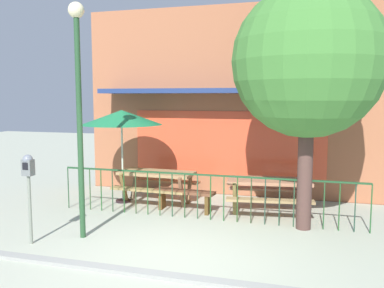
# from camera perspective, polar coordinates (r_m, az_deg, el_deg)

# --- Properties ---
(ground) EXTENTS (40.00, 40.00, 0.00)m
(ground) POSITION_cam_1_polar(r_m,az_deg,el_deg) (6.89, -3.10, -15.36)
(ground) COLOR #A8AE9A
(pub_storefront) EXTENTS (7.73, 1.32, 4.90)m
(pub_storefront) POSITION_cam_1_polar(r_m,az_deg,el_deg) (10.98, 5.08, 5.84)
(pub_storefront) COLOR brown
(pub_storefront) RESTS_ON ground
(patio_fence_front) EXTENTS (6.51, 0.04, 0.97)m
(patio_fence_front) POSITION_cam_1_polar(r_m,az_deg,el_deg) (8.69, 1.67, -6.15)
(patio_fence_front) COLOR #1D4424
(patio_fence_front) RESTS_ON ground
(picnic_table_left) EXTENTS (1.84, 1.42, 0.79)m
(picnic_table_left) POSITION_cam_1_polar(r_m,az_deg,el_deg) (10.05, -4.89, -4.73)
(picnic_table_left) COLOR #9E7A51
(picnic_table_left) RESTS_ON ground
(picnic_table_right) EXTENTS (1.97, 1.59, 0.79)m
(picnic_table_right) POSITION_cam_1_polar(r_m,az_deg,el_deg) (9.24, 10.57, -5.81)
(picnic_table_right) COLOR #A56F51
(picnic_table_right) RESTS_ON ground
(patio_umbrella) EXTENTS (1.96, 1.96, 2.25)m
(patio_umbrella) POSITION_cam_1_polar(r_m,az_deg,el_deg) (10.09, -9.68, 3.57)
(patio_umbrella) COLOR black
(patio_umbrella) RESTS_ON ground
(patio_bench) EXTENTS (1.43, 0.46, 0.48)m
(patio_bench) POSITION_cam_1_polar(r_m,az_deg,el_deg) (9.37, -1.05, -7.15)
(patio_bench) COLOR brown
(patio_bench) RESTS_ON ground
(parking_meter_near) EXTENTS (0.18, 0.17, 1.58)m
(parking_meter_near) POSITION_cam_1_polar(r_m,az_deg,el_deg) (7.69, -21.62, -4.02)
(parking_meter_near) COLOR gray
(parking_meter_near) RESTS_ON ground
(street_tree) EXTENTS (2.88, 2.88, 4.66)m
(street_tree) POSITION_cam_1_polar(r_m,az_deg,el_deg) (8.18, 15.73, 10.78)
(street_tree) COLOR #4C332D
(street_tree) RESTS_ON ground
(street_lamp) EXTENTS (0.28, 0.28, 4.20)m
(street_lamp) POSITION_cam_1_polar(r_m,az_deg,el_deg) (7.63, -15.37, 7.42)
(street_lamp) COLOR #244A2A
(street_lamp) RESTS_ON ground
(curb_edge) EXTENTS (10.82, 0.20, 0.11)m
(curb_edge) POSITION_cam_1_polar(r_m,az_deg,el_deg) (6.27, -5.37, -17.66)
(curb_edge) COLOR gray
(curb_edge) RESTS_ON ground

